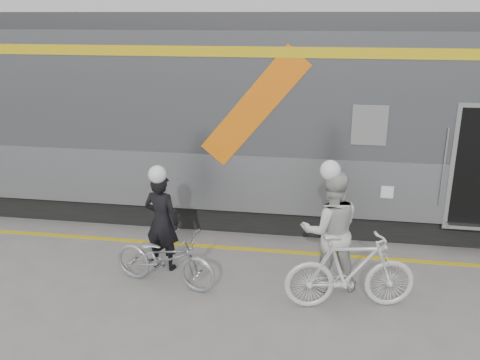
% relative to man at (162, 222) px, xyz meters
% --- Properties ---
extents(ground, '(90.00, 90.00, 0.00)m').
position_rel_man_xyz_m(ground, '(2.00, -1.25, -0.83)').
color(ground, slate).
rests_on(ground, ground).
extents(train, '(24.00, 3.17, 4.10)m').
position_rel_man_xyz_m(train, '(3.13, 2.94, 1.23)').
color(train, black).
rests_on(train, ground).
extents(safety_strip, '(24.00, 0.12, 0.01)m').
position_rel_man_xyz_m(safety_strip, '(2.00, 0.90, -0.82)').
color(safety_strip, gold).
rests_on(safety_strip, ground).
extents(man, '(0.68, 0.52, 1.66)m').
position_rel_man_xyz_m(man, '(0.00, 0.00, 0.00)').
color(man, black).
rests_on(man, ground).
extents(bicycle_left, '(1.83, 0.97, 0.91)m').
position_rel_man_xyz_m(bicycle_left, '(0.20, -0.55, -0.37)').
color(bicycle_left, '#A3A5AB').
rests_on(bicycle_left, ground).
extents(woman, '(1.04, 0.88, 1.88)m').
position_rel_man_xyz_m(woman, '(2.72, -0.19, 0.11)').
color(woman, beige).
rests_on(woman, ground).
extents(bicycle_right, '(1.97, 0.90, 1.14)m').
position_rel_man_xyz_m(bicycle_right, '(3.02, -0.74, -0.26)').
color(bicycle_right, silver).
rests_on(bicycle_right, ground).
extents(helmet_man, '(0.29, 0.29, 0.29)m').
position_rel_man_xyz_m(helmet_man, '(0.00, 0.00, 0.97)').
color(helmet_man, white).
rests_on(helmet_man, man).
extents(helmet_woman, '(0.30, 0.30, 0.30)m').
position_rel_man_xyz_m(helmet_woman, '(2.72, -0.19, 1.20)').
color(helmet_woman, white).
rests_on(helmet_woman, woman).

